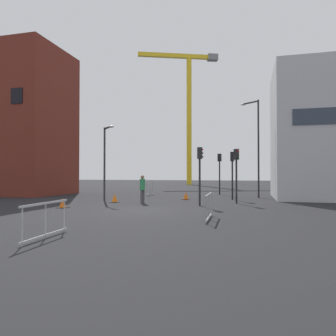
# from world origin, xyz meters

# --- Properties ---
(ground) EXTENTS (160.00, 160.00, 0.00)m
(ground) POSITION_xyz_m (0.00, 0.00, 0.00)
(ground) COLOR black
(brick_building) EXTENTS (8.54, 7.05, 13.47)m
(brick_building) POSITION_xyz_m (-15.51, 9.78, 6.74)
(brick_building) COLOR maroon
(brick_building) RESTS_ON ground
(construction_crane) EXTENTS (13.79, 6.19, 23.65)m
(construction_crane) POSITION_xyz_m (-5.25, 40.61, 15.23)
(construction_crane) COLOR yellow
(construction_crane) RESTS_ON ground
(streetlamp_tall) EXTENTS (1.50, 1.12, 7.94)m
(streetlamp_tall) POSITION_xyz_m (6.06, 11.04, 4.63)
(streetlamp_tall) COLOR #232326
(streetlamp_tall) RESTS_ON ground
(streetlamp_short) EXTENTS (1.30, 1.28, 5.32)m
(streetlamp_short) POSITION_xyz_m (-4.57, 5.33, 3.25)
(streetlamp_short) COLOR #2D2D30
(streetlamp_short) RESTS_ON ground
(traffic_light_median) EXTENTS (0.28, 0.39, 3.57)m
(traffic_light_median) POSITION_xyz_m (4.27, 8.38, 2.42)
(traffic_light_median) COLOR black
(traffic_light_median) RESTS_ON ground
(traffic_light_corner) EXTENTS (0.39, 0.31, 3.53)m
(traffic_light_corner) POSITION_xyz_m (2.63, 3.16, 2.39)
(traffic_light_corner) COLOR #232326
(traffic_light_corner) RESTS_ON ground
(traffic_light_crosswalk) EXTENTS (0.36, 0.38, 3.55)m
(traffic_light_crosswalk) POSITION_xyz_m (4.70, 5.33, 2.41)
(traffic_light_crosswalk) COLOR #232326
(traffic_light_crosswalk) RESTS_ON ground
(traffic_light_island) EXTENTS (0.39, 0.35, 3.78)m
(traffic_light_island) POSITION_xyz_m (2.81, 13.88, 2.55)
(traffic_light_island) COLOR black
(traffic_light_island) RESTS_ON ground
(pedestrian_walking) EXTENTS (0.34, 0.34, 1.84)m
(pedestrian_walking) POSITION_xyz_m (-1.22, 3.76, 1.08)
(pedestrian_walking) COLOR #4C4C51
(pedestrian_walking) RESTS_ON ground
(safety_barrier_rear) EXTENTS (0.16, 2.36, 1.08)m
(safety_barrier_rear) POSITION_xyz_m (-0.32, -7.69, 0.56)
(safety_barrier_rear) COLOR #B2B5BA
(safety_barrier_rear) RESTS_ON ground
(safety_barrier_mid_span) EXTENTS (0.14, 2.57, 1.08)m
(safety_barrier_mid_span) POSITION_xyz_m (3.88, -2.53, 0.56)
(safety_barrier_mid_span) COLOR gray
(safety_barrier_mid_span) RESTS_ON ground
(safety_barrier_front) EXTENTS (0.08, 1.88, 1.08)m
(safety_barrier_front) POSITION_xyz_m (-3.20, 11.56, 0.56)
(safety_barrier_front) COLOR gray
(safety_barrier_front) RESTS_ON ground
(traffic_cone_orange) EXTENTS (0.57, 0.57, 0.58)m
(traffic_cone_orange) POSITION_xyz_m (-3.33, 4.14, 0.27)
(traffic_cone_orange) COLOR black
(traffic_cone_orange) RESTS_ON ground
(traffic_cone_by_barrier) EXTENTS (0.55, 0.55, 0.56)m
(traffic_cone_by_barrier) POSITION_xyz_m (0.89, 7.61, 0.26)
(traffic_cone_by_barrier) COLOR black
(traffic_cone_by_barrier) RESTS_ON ground
(traffic_cone_striped) EXTENTS (0.55, 0.55, 0.55)m
(traffic_cone_striped) POSITION_xyz_m (-4.72, 0.12, 0.25)
(traffic_cone_striped) COLOR black
(traffic_cone_striped) RESTS_ON ground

